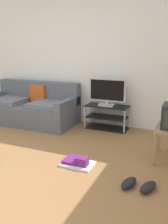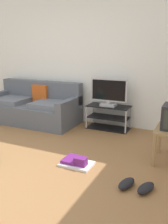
# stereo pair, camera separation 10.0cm
# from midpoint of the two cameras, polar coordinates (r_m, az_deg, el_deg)

# --- Properties ---
(wall_back) EXTENTS (9.00, 0.10, 2.70)m
(wall_back) POSITION_cam_midpoint_polar(r_m,az_deg,el_deg) (5.27, -2.50, 12.45)
(wall_back) COLOR white
(wall_back) RESTS_ON ground_plane
(couch) EXTENTS (1.96, 0.91, 0.85)m
(couch) POSITION_cam_midpoint_polar(r_m,az_deg,el_deg) (5.38, -12.63, 0.98)
(couch) COLOR #565B66
(couch) RESTS_ON ground_plane
(tv_stand) EXTENTS (0.83, 0.39, 0.47)m
(tv_stand) POSITION_cam_midpoint_polar(r_m,az_deg,el_deg) (4.86, 4.75, -1.17)
(tv_stand) COLOR black
(tv_stand) RESTS_ON ground_plane
(flat_tv) EXTENTS (0.72, 0.22, 0.53)m
(flat_tv) POSITION_cam_midpoint_polar(r_m,az_deg,el_deg) (4.72, 4.79, 4.54)
(flat_tv) COLOR #B2B2B7
(flat_tv) RESTS_ON tv_stand
(sneakers_pair) EXTENTS (0.43, 0.31, 0.09)m
(sneakers_pair) POSITION_cam_midpoint_polar(r_m,az_deg,el_deg) (2.97, 11.53, -16.25)
(sneakers_pair) COLOR black
(sneakers_pair) RESTS_ON ground_plane
(floor_tray) EXTENTS (0.44, 0.32, 0.14)m
(floor_tray) POSITION_cam_midpoint_polar(r_m,az_deg,el_deg) (3.43, -2.41, -11.54)
(floor_tray) COLOR silver
(floor_tray) RESTS_ON ground_plane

